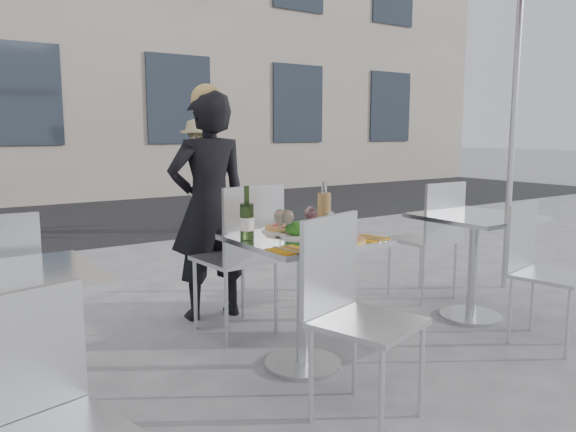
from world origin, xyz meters
TOP-DOWN VIEW (x-y plane):
  - ground at (0.00, 0.00)m, footprint 80.00×80.00m
  - street_asphalt at (0.00, 6.50)m, footprint 24.00×5.00m
  - main_table at (0.00, 0.00)m, footprint 0.72×0.72m
  - side_table_left at (-1.50, 0.00)m, footprint 0.72×0.72m
  - side_table_right at (1.50, 0.00)m, footprint 0.72×0.72m
  - chair_far at (-0.03, 0.62)m, footprint 0.49×0.50m
  - chair_near at (-0.15, -0.57)m, footprint 0.53×0.54m
  - side_chair_lnear at (-1.50, -0.71)m, footprint 0.46×0.47m
  - side_chair_rfar at (1.60, 0.47)m, footprint 0.43×0.45m
  - side_chair_rnear at (1.45, -0.51)m, footprint 0.47×0.48m
  - woman_diner at (-0.04, 1.09)m, footprint 0.62×0.44m
  - pedestrian_b at (1.50, 4.37)m, footprint 1.04×1.13m
  - pizza_near at (0.06, -0.19)m, footprint 0.33×0.33m
  - pizza_far at (0.04, 0.22)m, footprint 0.31×0.31m
  - salad_plate at (-0.01, 0.04)m, footprint 0.22×0.22m
  - wine_bottle at (-0.31, 0.09)m, footprint 0.07×0.08m
  - carafe at (0.25, 0.13)m, footprint 0.08×0.08m
  - sugar_shaker at (0.26, 0.10)m, footprint 0.06×0.06m
  - wineglass_white_a at (-0.11, 0.07)m, footprint 0.07×0.07m
  - wineglass_white_b at (-0.08, 0.03)m, footprint 0.07×0.07m
  - wineglass_red_a at (0.08, 0.03)m, footprint 0.07×0.07m
  - wineglass_red_b at (0.12, 0.09)m, footprint 0.07×0.07m
  - napkin_left at (-0.26, -0.24)m, footprint 0.19×0.20m
  - napkin_right at (0.27, -0.23)m, footprint 0.21×0.21m

SIDE VIEW (x-z plane):
  - ground at x=0.00m, z-range 0.00..0.00m
  - street_asphalt at x=0.00m, z-range 0.00..0.00m
  - side_chair_lnear at x=-1.50m, z-range 0.08..0.92m
  - side_chair_rnear at x=1.45m, z-range 0.08..0.97m
  - main_table at x=0.00m, z-range 0.16..0.91m
  - side_table_left at x=-1.50m, z-range 0.16..0.91m
  - side_table_right at x=1.50m, z-range 0.16..0.91m
  - chair_near at x=-0.15m, z-range 0.09..1.03m
  - side_chair_rfar at x=1.60m, z-range 0.09..1.03m
  - chair_far at x=-0.03m, z-range 0.09..1.09m
  - napkin_left at x=-0.26m, z-range 0.75..0.76m
  - napkin_right at x=0.27m, z-range 0.75..0.76m
  - pizza_near at x=0.06m, z-range 0.75..0.77m
  - pedestrian_b at x=1.50m, z-range 0.00..1.53m
  - pizza_far at x=0.04m, z-range 0.75..0.78m
  - salad_plate at x=-0.01m, z-range 0.74..0.83m
  - sugar_shaker at x=0.26m, z-range 0.75..0.86m
  - woman_diner at x=-0.04m, z-range 0.00..1.61m
  - wineglass_white_a at x=-0.11m, z-range 0.78..0.94m
  - wineglass_white_b at x=-0.08m, z-range 0.78..0.94m
  - wineglass_red_a at x=0.08m, z-range 0.78..0.94m
  - wineglass_red_b at x=0.12m, z-range 0.78..0.94m
  - wine_bottle at x=-0.31m, z-range 0.72..1.01m
  - carafe at x=0.25m, z-range 0.72..1.01m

